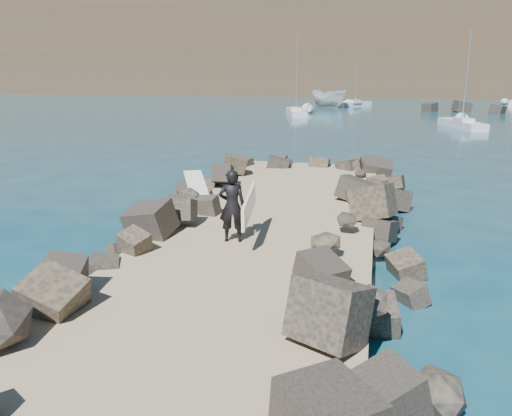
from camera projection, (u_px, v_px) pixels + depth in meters
name	position (u px, v px, depth m)	size (l,w,h in m)	color
ground	(264.00, 250.00, 14.21)	(800.00, 800.00, 0.00)	#0F384C
jetty	(246.00, 265.00, 12.26)	(6.00, 26.00, 0.60)	#8C7759
riprap_left	(146.00, 242.00, 13.33)	(2.60, 22.00, 1.00)	black
riprap_right	(368.00, 261.00, 12.02)	(2.60, 22.00, 1.00)	black
headland	(406.00, 36.00, 157.84)	(360.00, 140.00, 32.00)	#2D4919
surfboard_resting	(197.00, 189.00, 16.99)	(0.63, 2.52, 0.08)	silver
boat_imported	(329.00, 98.00, 72.36)	(2.57, 6.82, 2.63)	silver
surfer_with_board	(234.00, 206.00, 12.85)	(1.02, 2.35, 1.91)	black
sailboat_a	(296.00, 112.00, 59.22)	(3.71, 7.97, 9.32)	silver
sailboat_b	(355.00, 104.00, 74.48)	(4.76, 4.96, 6.95)	silver
sailboat_c	(462.00, 124.00, 45.54)	(3.51, 7.33, 8.64)	silver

